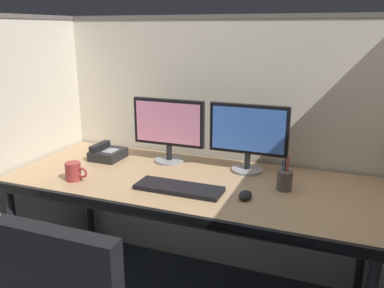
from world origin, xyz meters
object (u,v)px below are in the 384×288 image
object	(u,v)px
computer_mouse	(245,195)
pen_cup	(284,180)
coffee_mug	(74,171)
desk_phone	(107,153)
desk	(188,189)
monitor_right	(248,133)
keyboard_main	(179,188)
monitor_left	(169,126)

from	to	relation	value
computer_mouse	pen_cup	xyz separation A→B (m)	(0.15, 0.17, 0.03)
coffee_mug	pen_cup	bearing A→B (deg)	14.51
computer_mouse	desk_phone	xyz separation A→B (m)	(-0.92, 0.27, 0.02)
computer_mouse	desk_phone	bearing A→B (deg)	163.54
desk	computer_mouse	bearing A→B (deg)	-19.11
computer_mouse	monitor_right	bearing A→B (deg)	102.58
desk	coffee_mug	world-z (taller)	coffee_mug
desk	pen_cup	world-z (taller)	pen_cup
keyboard_main	pen_cup	world-z (taller)	pen_cup
computer_mouse	pen_cup	bearing A→B (deg)	49.08
monitor_left	keyboard_main	world-z (taller)	monitor_left
desk	monitor_left	bearing A→B (deg)	131.74
desk_phone	computer_mouse	bearing A→B (deg)	-16.46
monitor_right	computer_mouse	size ratio (longest dim) A/B	4.48
monitor_left	coffee_mug	size ratio (longest dim) A/B	3.41
coffee_mug	pen_cup	distance (m)	1.07
desk	pen_cup	xyz separation A→B (m)	(0.49, 0.06, 0.10)
monitor_right	keyboard_main	size ratio (longest dim) A/B	1.00
keyboard_main	coffee_mug	distance (m)	0.57
keyboard_main	desk_phone	world-z (taller)	desk_phone
coffee_mug	monitor_right	bearing A→B (deg)	29.70
monitor_right	coffee_mug	size ratio (longest dim) A/B	3.41
computer_mouse	keyboard_main	bearing A→B (deg)	-176.37
pen_cup	keyboard_main	bearing A→B (deg)	-157.78
monitor_right	computer_mouse	xyz separation A→B (m)	(0.08, -0.36, -0.20)
pen_cup	monitor_right	bearing A→B (deg)	140.56
desk	computer_mouse	size ratio (longest dim) A/B	19.79
coffee_mug	monitor_left	bearing A→B (deg)	53.24
desk_phone	pen_cup	xyz separation A→B (m)	(1.07, -0.10, 0.02)
desk	monitor_left	xyz separation A→B (m)	(-0.21, 0.24, 0.27)
keyboard_main	pen_cup	size ratio (longest dim) A/B	2.54
monitor_left	coffee_mug	distance (m)	0.59
monitor_left	monitor_right	xyz separation A→B (m)	(0.47, 0.01, 0.00)
coffee_mug	desk_phone	xyz separation A→B (m)	(-0.04, 0.37, -0.01)
desk	pen_cup	bearing A→B (deg)	6.78
keyboard_main	coffee_mug	size ratio (longest dim) A/B	3.41
desk	computer_mouse	xyz separation A→B (m)	(0.33, -0.12, 0.07)
monitor_right	desk	bearing A→B (deg)	-135.58
desk_phone	coffee_mug	bearing A→B (deg)	-84.41
monitor_left	monitor_right	distance (m)	0.47
desk_phone	pen_cup	world-z (taller)	pen_cup
coffee_mug	desk_phone	distance (m)	0.37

